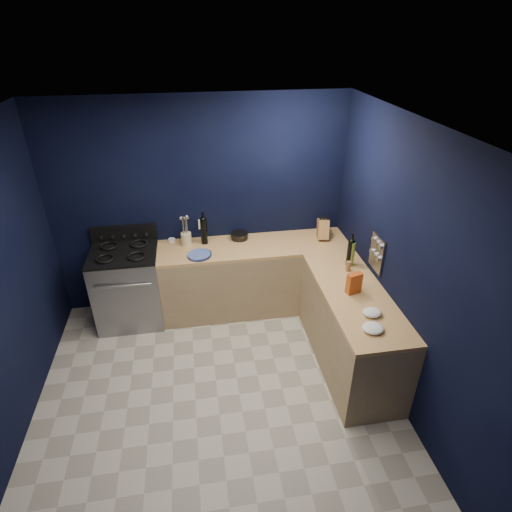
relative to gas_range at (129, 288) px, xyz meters
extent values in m
cube|color=#B0AB9A|center=(0.93, -1.42, -0.47)|extent=(3.50, 3.50, 0.02)
cube|color=silver|center=(0.93, -1.42, 2.15)|extent=(3.50, 3.50, 0.02)
cube|color=black|center=(0.93, 0.34, 0.84)|extent=(3.50, 0.02, 2.60)
cube|color=black|center=(2.69, -1.42, 0.84)|extent=(0.02, 3.50, 2.60)
cube|color=black|center=(0.93, -3.18, 0.84)|extent=(3.50, 0.02, 2.60)
cube|color=tan|center=(1.53, 0.02, -0.03)|extent=(2.30, 0.63, 0.86)
cube|color=#9C6F3F|center=(1.53, 0.02, 0.42)|extent=(2.30, 0.63, 0.04)
cube|color=tan|center=(2.37, -1.13, -0.03)|extent=(0.63, 1.67, 0.86)
cube|color=#9C6F3F|center=(2.37, -1.13, 0.42)|extent=(0.63, 1.67, 0.04)
cube|color=gray|center=(0.00, 0.00, 0.00)|extent=(0.76, 0.66, 0.92)
cube|color=black|center=(0.00, -0.32, -0.01)|extent=(0.59, 0.02, 0.42)
cube|color=black|center=(0.00, 0.00, 0.48)|extent=(0.76, 0.66, 0.03)
cube|color=black|center=(0.00, 0.30, 0.58)|extent=(0.76, 0.06, 0.20)
cube|color=gray|center=(2.67, -0.87, 0.72)|extent=(0.02, 0.28, 0.38)
cube|color=white|center=(0.93, 0.32, 0.62)|extent=(0.09, 0.02, 0.13)
cylinder|color=#4052AC|center=(0.86, -0.15, 0.46)|extent=(0.33, 0.33, 0.03)
cylinder|color=white|center=(0.55, 0.27, 0.46)|extent=(0.10, 0.10, 0.03)
cylinder|color=beige|center=(0.73, 0.16, 0.52)|extent=(0.14, 0.14, 0.15)
cylinder|color=black|center=(0.94, 0.16, 0.60)|extent=(0.10, 0.10, 0.32)
cylinder|color=black|center=(1.37, 0.21, 0.48)|extent=(0.27, 0.27, 0.08)
cube|color=#9C6F3E|center=(2.39, 0.07, 0.56)|extent=(0.18, 0.30, 0.29)
cylinder|color=black|center=(2.49, -0.61, 0.59)|extent=(0.10, 0.10, 0.30)
cylinder|color=olive|center=(2.50, -0.62, 0.58)|extent=(0.07, 0.07, 0.29)
cylinder|color=olive|center=(2.44, -0.72, 0.50)|extent=(0.06, 0.06, 0.11)
cylinder|color=olive|center=(2.41, -0.99, 0.49)|extent=(0.06, 0.06, 0.10)
cube|color=#B31009|center=(2.34, -1.12, 0.55)|extent=(0.16, 0.11, 0.22)
ellipsoid|color=white|center=(2.39, -1.50, 0.47)|extent=(0.20, 0.18, 0.06)
ellipsoid|color=white|center=(2.31, -1.70, 0.47)|extent=(0.23, 0.22, 0.06)
camera|label=1|loc=(0.84, -4.32, 2.82)|focal=29.15mm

